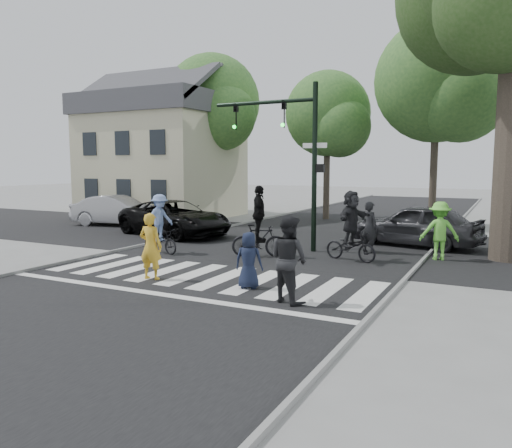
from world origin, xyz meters
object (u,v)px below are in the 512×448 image
at_px(cyclist_left, 160,228).
at_px(car_suv, 175,218).
at_px(pedestrian_child, 249,260).
at_px(car_grey, 416,225).
at_px(car_silver, 118,211).
at_px(pedestrian_woman, 151,246).
at_px(cyclist_right, 351,230).
at_px(pedestrian_adult, 289,259).
at_px(traffic_signal, 293,143).
at_px(cyclist_mid, 259,228).

relative_size(cyclist_left, car_suv, 0.37).
height_order(pedestrian_child, car_grey, car_grey).
xyz_separation_m(pedestrian_child, car_silver, (-12.19, 8.60, 0.06)).
xyz_separation_m(pedestrian_woman, car_silver, (-9.34, 8.91, -0.13)).
bearing_deg(pedestrian_child, cyclist_left, -43.87).
bearing_deg(pedestrian_child, car_grey, -119.82).
bearing_deg(cyclist_left, cyclist_right, 14.76).
bearing_deg(cyclist_left, car_silver, 141.76).
distance_m(pedestrian_woman, pedestrian_adult, 4.28).
relative_size(pedestrian_adult, cyclist_right, 0.87).
bearing_deg(cyclist_left, pedestrian_adult, -29.94).
xyz_separation_m(traffic_signal, car_grey, (3.95, 2.92, -3.08)).
bearing_deg(pedestrian_adult, pedestrian_child, -4.19).
relative_size(pedestrian_woman, car_grey, 0.38).
xyz_separation_m(car_suv, car_silver, (-4.78, 1.63, -0.00)).
relative_size(pedestrian_woman, pedestrian_child, 1.26).
xyz_separation_m(pedestrian_child, cyclist_right, (1.24, 4.76, 0.30)).
bearing_deg(pedestrian_child, traffic_signal, -90.59).
relative_size(pedestrian_adult, cyclist_left, 0.96).
bearing_deg(traffic_signal, pedestrian_child, -77.40).
distance_m(car_suv, car_silver, 5.05).
relative_size(pedestrian_adult, cyclist_mid, 0.82).
relative_size(pedestrian_woman, cyclist_mid, 0.75).
bearing_deg(cyclist_mid, cyclist_left, -163.73).
xyz_separation_m(traffic_signal, pedestrian_child, (1.32, -5.89, -3.18)).
relative_size(cyclist_right, car_silver, 0.49).
bearing_deg(cyclist_left, pedestrian_woman, -55.58).
height_order(cyclist_left, car_silver, cyclist_left).
xyz_separation_m(cyclist_left, car_silver, (-7.02, 5.53, -0.13)).
bearing_deg(pedestrian_child, cyclist_right, -117.79).
bearing_deg(car_suv, cyclist_right, -89.32).
bearing_deg(car_suv, cyclist_left, -135.18).
bearing_deg(car_silver, cyclist_right, -117.10).
bearing_deg(pedestrian_woman, cyclist_right, -134.92).
bearing_deg(car_suv, car_silver, 86.25).
bearing_deg(cyclist_left, car_grey, 36.34).
height_order(pedestrian_adult, car_grey, pedestrian_adult).
distance_m(pedestrian_child, cyclist_right, 4.93).
bearing_deg(pedestrian_woman, car_silver, -49.70).
bearing_deg(cyclist_right, pedestrian_woman, -128.90).
relative_size(cyclist_left, car_grey, 0.43).
xyz_separation_m(cyclist_left, car_suv, (-2.23, 3.90, -0.13)).
bearing_deg(pedestrian_child, car_suv, -56.46).
relative_size(cyclist_left, car_silver, 0.44).
height_order(cyclist_right, car_silver, cyclist_right).
bearing_deg(pedestrian_woman, car_suv, -64.02).
bearing_deg(car_silver, car_grey, -100.32).
distance_m(traffic_signal, pedestrian_adult, 7.71).
distance_m(pedestrian_adult, car_grey, 9.61).
bearing_deg(cyclist_mid, car_grey, 47.22).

